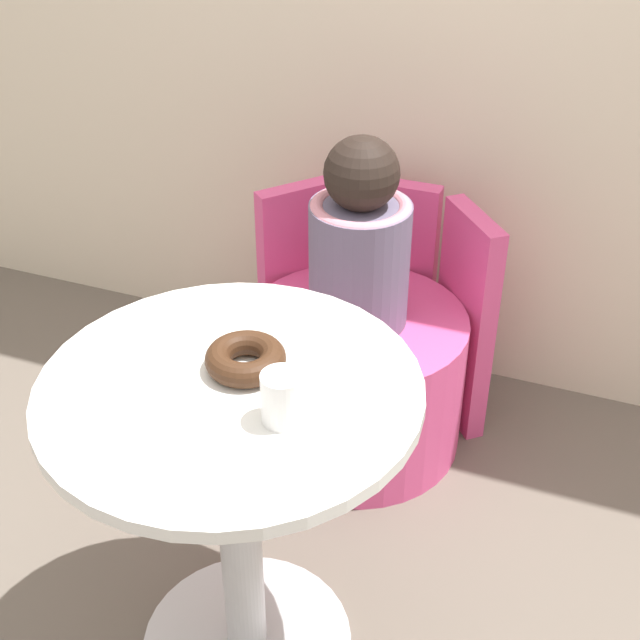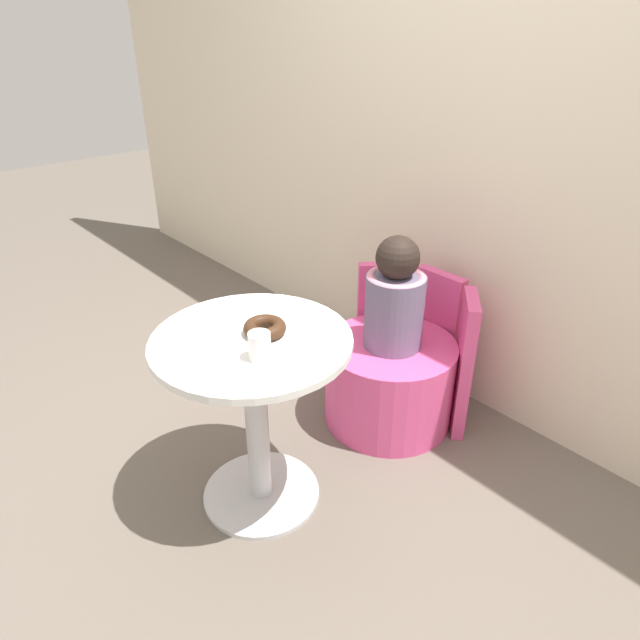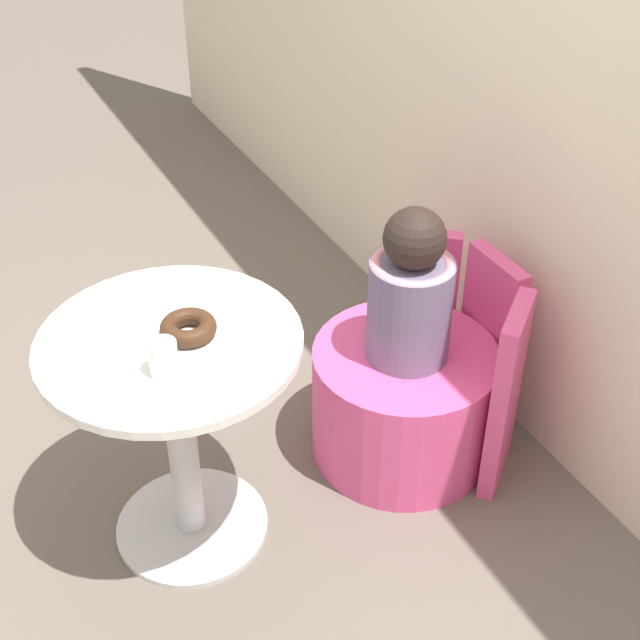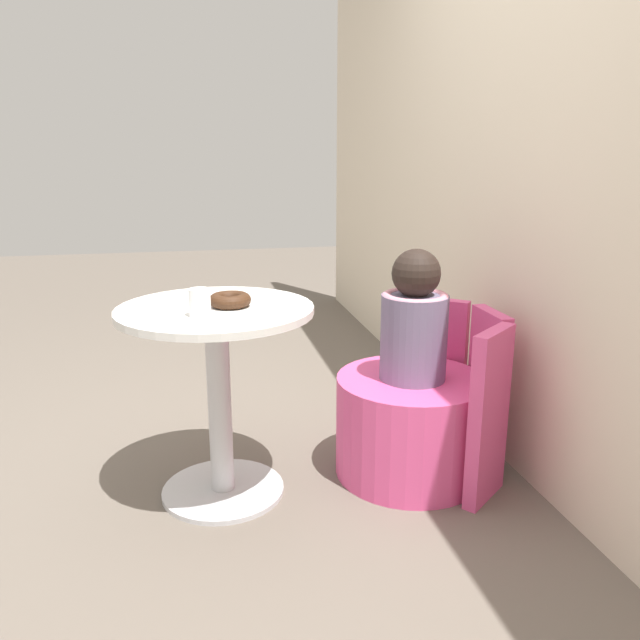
% 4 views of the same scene
% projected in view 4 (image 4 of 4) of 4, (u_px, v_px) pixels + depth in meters
% --- Properties ---
extents(ground_plane, '(12.00, 12.00, 0.00)m').
position_uv_depth(ground_plane, '(227.00, 506.00, 2.15)').
color(ground_plane, '#665B51').
extents(back_wall, '(6.00, 0.06, 2.40)m').
position_uv_depth(back_wall, '(557.00, 146.00, 2.06)').
color(back_wall, beige).
rests_on(back_wall, ground_plane).
extents(round_table, '(0.65, 0.65, 0.68)m').
position_uv_depth(round_table, '(218.00, 367.00, 2.11)').
color(round_table, silver).
rests_on(round_table, ground_plane).
extents(tub_chair, '(0.55, 0.55, 0.38)m').
position_uv_depth(tub_chair, '(410.00, 425.00, 2.33)').
color(tub_chair, '#E54C8C').
rests_on(tub_chair, ground_plane).
extents(booth_backrest, '(0.65, 0.24, 0.61)m').
position_uv_depth(booth_backrest, '(469.00, 391.00, 2.35)').
color(booth_backrest, '#E54C8C').
rests_on(booth_backrest, ground_plane).
extents(child_figure, '(0.24, 0.24, 0.48)m').
position_uv_depth(child_figure, '(414.00, 321.00, 2.23)').
color(child_figure, slate).
rests_on(child_figure, tub_chair).
extents(donut, '(0.14, 0.14, 0.04)m').
position_uv_depth(donut, '(230.00, 300.00, 2.06)').
color(donut, '#3D2314').
rests_on(donut, round_table).
extents(cup, '(0.07, 0.07, 0.09)m').
position_uv_depth(cup, '(200.00, 303.00, 1.93)').
color(cup, white).
rests_on(cup, round_table).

